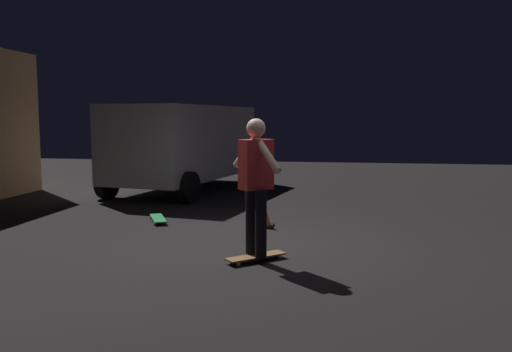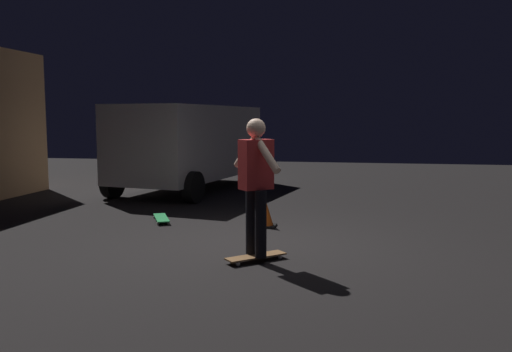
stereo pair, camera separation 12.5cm
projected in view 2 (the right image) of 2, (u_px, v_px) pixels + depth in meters
The scene contains 6 objects.
ground_plane at pixel (255, 247), 7.12m from camera, with size 28.00×28.00×0.00m, color black.
parked_van at pixel (190, 142), 12.66m from camera, with size 4.86×2.90×2.03m.
skateboard_ridden at pixel (256, 257), 6.42m from camera, with size 0.67×0.71×0.07m.
skateboard_spare at pixel (161, 218), 8.90m from camera, with size 0.79×0.53×0.07m.
skater at pixel (256, 177), 6.31m from camera, with size 0.79×0.72×1.67m.
traffic_cone at pixel (265, 214), 8.44m from camera, with size 0.34×0.34×0.46m.
Camera 2 is at (-6.85, -1.29, 1.74)m, focal length 36.82 mm.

